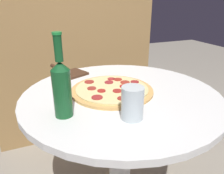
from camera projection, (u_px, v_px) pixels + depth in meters
name	position (u px, v px, depth m)	size (l,w,h in m)	color
table	(120.00, 133.00, 0.99)	(0.83, 0.83, 0.71)	silver
fence_panel	(75.00, 47.00, 1.59)	(1.24, 0.04, 1.49)	olive
pizza	(112.00, 90.00, 0.93)	(0.35, 0.35, 0.02)	tan
beer_bottle	(62.00, 86.00, 0.70)	(0.06, 0.06, 0.28)	#144C23
pizza_paddle	(69.00, 72.00, 1.16)	(0.17, 0.27, 0.02)	#422819
drinking_glass	(132.00, 103.00, 0.71)	(0.07, 0.07, 0.11)	silver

